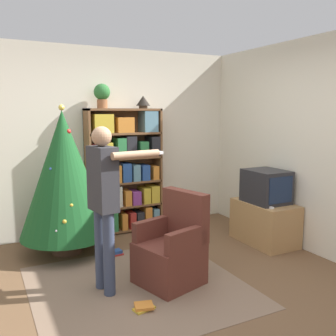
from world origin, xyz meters
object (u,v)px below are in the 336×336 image
bookshelf (125,171)px  table_lamp (143,101)px  christmas_tree (64,175)px  television (266,186)px  standing_person (104,196)px  potted_plant (102,94)px  armchair (172,251)px

bookshelf → table_lamp: 1.02m
table_lamp → christmas_tree: bearing=-159.0°
television → table_lamp: (-1.16, 1.31, 1.10)m
standing_person → potted_plant: potted_plant is taller
armchair → table_lamp: 2.40m
table_lamp → standing_person: bearing=-123.8°
potted_plant → bookshelf: bearing=-1.3°
standing_person → table_lamp: bearing=137.2°
television → christmas_tree: (-2.40, 0.83, 0.21)m
bookshelf → standing_person: bearing=-116.4°
television → armchair: bearing=-163.7°
christmas_tree → standing_person: christmas_tree is taller
armchair → standing_person: size_ratio=0.58×
bookshelf → armchair: 1.87m
armchair → table_lamp: bearing=149.2°
television → standing_person: size_ratio=0.34×
television → standing_person: bearing=-171.1°
bookshelf → potted_plant: size_ratio=5.35×
christmas_tree → potted_plant: bearing=36.7°
bookshelf → armchair: bookshelf is taller
bookshelf → armchair: (-0.17, -1.77, -0.56)m
christmas_tree → armchair: 1.65m
armchair → standing_person: bearing=-116.5°
standing_person → potted_plant: bearing=153.9°
bookshelf → christmas_tree: bearing=-153.7°
bookshelf → standing_person: bookshelf is taller
christmas_tree → table_lamp: (1.24, 0.47, 0.89)m
television → armchair: 1.74m
potted_plant → table_lamp: size_ratio=1.64×
television → armchair: size_ratio=0.58×
standing_person → armchair: bearing=70.9°
standing_person → table_lamp: table_lamp is taller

